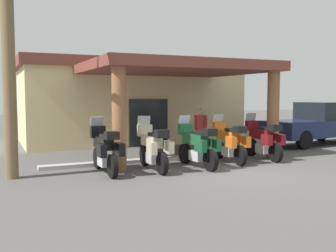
# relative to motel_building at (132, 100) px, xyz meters

# --- Properties ---
(ground_plane) EXTENTS (80.00, 80.00, 0.00)m
(ground_plane) POSITION_rel_motel_building_xyz_m (-0.02, -8.85, -2.05)
(ground_plane) COLOR #514F4C
(motel_building) EXTENTS (10.73, 10.72, 3.91)m
(motel_building) POSITION_rel_motel_building_xyz_m (0.00, 0.00, 0.00)
(motel_building) COLOR beige
(motel_building) RESTS_ON ground_plane
(motorcycle_black) EXTENTS (0.70, 2.21, 1.61)m
(motorcycle_black) POSITION_rel_motel_building_xyz_m (-3.46, -7.37, -1.35)
(motorcycle_black) COLOR black
(motorcycle_black) RESTS_ON ground_plane
(motorcycle_cream) EXTENTS (0.72, 2.21, 1.61)m
(motorcycle_cream) POSITION_rel_motel_building_xyz_m (-2.01, -7.52, -1.35)
(motorcycle_cream) COLOR black
(motorcycle_cream) RESTS_ON ground_plane
(motorcycle_green) EXTENTS (0.72, 2.21, 1.61)m
(motorcycle_green) POSITION_rel_motel_building_xyz_m (-0.56, -7.66, -1.35)
(motorcycle_green) COLOR black
(motorcycle_green) RESTS_ON ground_plane
(motorcycle_orange) EXTENTS (0.74, 2.21, 1.61)m
(motorcycle_orange) POSITION_rel_motel_building_xyz_m (0.90, -7.27, -1.35)
(motorcycle_orange) COLOR black
(motorcycle_orange) RESTS_ON ground_plane
(motorcycle_maroon) EXTENTS (0.74, 2.21, 1.61)m
(motorcycle_maroon) POSITION_rel_motel_building_xyz_m (2.35, -7.25, -1.35)
(motorcycle_maroon) COLOR black
(motorcycle_maroon) RESTS_ON ground_plane
(pedestrian) EXTENTS (0.37, 0.43, 1.77)m
(pedestrian) POSITION_rel_motel_building_xyz_m (0.91, -5.27, -1.02)
(pedestrian) COLOR brown
(pedestrian) RESTS_ON ground_plane
(pickup_truck_navy) EXTENTS (5.40, 2.55, 1.95)m
(pickup_truck_navy) POSITION_rel_motel_building_xyz_m (7.23, -4.87, -1.11)
(pickup_truck_navy) COLOR black
(pickup_truck_navy) RESTS_ON ground_plane
(palm_tree_roadside) EXTENTS (2.10, 2.15, 6.47)m
(palm_tree_roadside) POSITION_rel_motel_building_xyz_m (-5.96, -6.98, 2.57)
(palm_tree_roadside) COLOR brown
(palm_tree_roadside) RESTS_ON ground_plane
(curb_strip) EXTENTS (9.26, 0.36, 0.12)m
(curb_strip) POSITION_rel_motel_building_xyz_m (-0.56, -6.07, -1.99)
(curb_strip) COLOR #ADA89E
(curb_strip) RESTS_ON ground_plane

